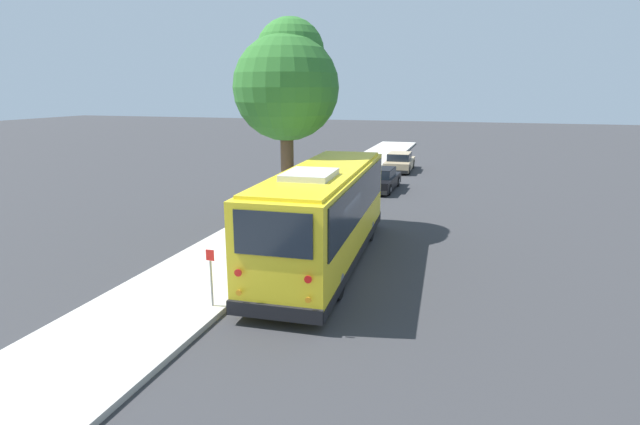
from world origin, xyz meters
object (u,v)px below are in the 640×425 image
parked_sedan_black (381,180)px  sign_post_far (236,263)px  sign_post_near (211,277)px  shuttle_bus (324,211)px  street_tree (287,81)px  parked_sedan_tan (399,162)px

parked_sedan_black → sign_post_far: (-15.73, 1.24, 0.24)m
parked_sedan_black → sign_post_near: (-17.13, 1.24, 0.34)m
shuttle_bus → parked_sedan_black: shuttle_bus is taller
street_tree → sign_post_near: 9.35m
shuttle_bus → sign_post_far: 3.56m
shuttle_bus → sign_post_near: bearing=156.5°
shuttle_bus → parked_sedan_black: bearing=-0.7°
parked_sedan_tan → sign_post_near: bearing=176.1°
parked_sedan_black → sign_post_far: bearing=176.9°
parked_sedan_black → street_tree: bearing=168.5°
sign_post_near → sign_post_far: size_ratio=1.12×
parked_sedan_black → parked_sedan_tan: size_ratio=0.96×
street_tree → sign_post_far: (-6.51, -0.86, -5.03)m
parked_sedan_tan → sign_post_near: 24.43m
sign_post_near → sign_post_far: (1.39, 0.00, -0.10)m
parked_sedan_tan → sign_post_far: size_ratio=3.39×
shuttle_bus → sign_post_far: size_ratio=7.48×
parked_sedan_tan → street_tree: size_ratio=0.56×
shuttle_bus → parked_sedan_tan: bearing=-1.5°
sign_post_near → shuttle_bus: bearing=-20.8°
street_tree → sign_post_far: bearing=-172.5°
shuttle_bus → sign_post_near: (-4.40, 1.67, -0.83)m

